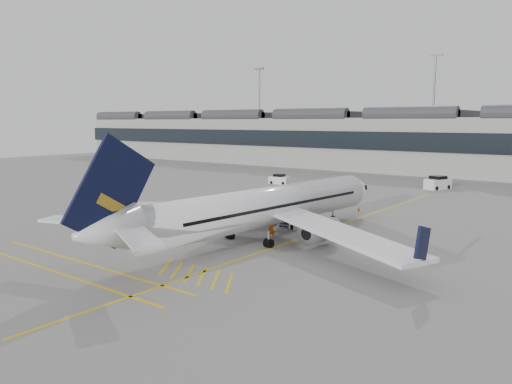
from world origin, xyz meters
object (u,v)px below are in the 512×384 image
Objects in this scene: ramp_agent_a at (271,228)px; pushback_tug at (214,215)px; belt_loader at (308,225)px; baggage_cart_a at (289,216)px; airliner_main at (262,208)px; ramp_agent_b at (234,223)px.

ramp_agent_a is 9.30m from pushback_tug.
belt_loader reaches higher than baggage_cart_a.
airliner_main is 6.69m from baggage_cart_a.
airliner_main is 5.92m from belt_loader.
belt_loader is 4.40m from ramp_agent_a.
baggage_cart_a is at bearing -123.10° from ramp_agent_b.
ramp_agent_a is at bearing -91.04° from baggage_cart_a.
belt_loader reaches higher than ramp_agent_a.
airliner_main is at bearing -96.47° from baggage_cart_a.
baggage_cart_a is 0.70× the size of pushback_tug.
airliner_main is 21.46× the size of ramp_agent_b.
baggage_cart_a is (-2.74, 1.03, 0.46)m from belt_loader.
ramp_agent_b is (-4.14, -0.22, -0.02)m from ramp_agent_a.
baggage_cart_a is (-1.29, 6.32, -1.77)m from airliner_main.
ramp_agent_b is at bearing -119.36° from belt_loader.
ramp_agent_a is 4.15m from ramp_agent_b.
baggage_cart_a reaches higher than pushback_tug.
airliner_main is at bearing -84.99° from belt_loader.
ramp_agent_a reaches higher than ramp_agent_b.
belt_loader is at bearing -148.10° from ramp_agent_b.
ramp_agent_a is (1.61, -5.28, -0.18)m from baggage_cart_a.
pushback_tug is at bearing -35.25° from ramp_agent_b.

